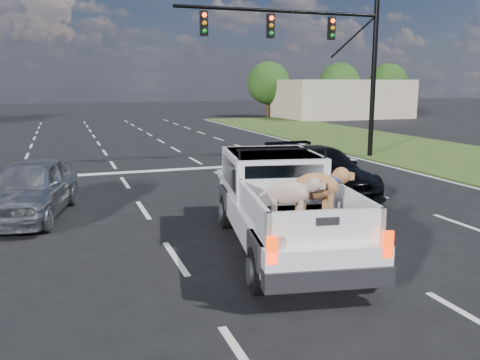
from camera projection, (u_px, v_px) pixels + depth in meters
The scene contains 10 objects.
ground at pixel (259, 249), 10.41m from camera, with size 160.00×160.00×0.00m, color black.
road_markings at pixel (185, 187), 16.48m from camera, with size 17.75×60.00×0.01m.
traffic_signal at pixel (327, 50), 21.59m from camera, with size 9.11×0.31×7.00m.
building_right at pixel (342, 99), 48.74m from camera, with size 12.00×7.00×3.60m, color #C5B797.
tree_far_d at pixel (269, 83), 50.20m from camera, with size 4.20×4.20×5.40m.
tree_far_e at pixel (339, 83), 52.82m from camera, with size 4.20×4.20×5.40m.
tree_far_f at pixel (388, 83), 54.78m from camera, with size 4.20×4.20×5.40m.
pickup_truck at pixel (283, 202), 10.26m from camera, with size 2.95×5.81×2.08m.
silver_sedan at pixel (29, 188), 12.74m from camera, with size 1.75×4.36×1.48m, color #AEB0B5.
black_coupe at pixel (320, 170), 15.61m from camera, with size 1.95×4.79×1.39m, color black.
Camera 1 is at (-3.69, -9.25, 3.35)m, focal length 38.00 mm.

